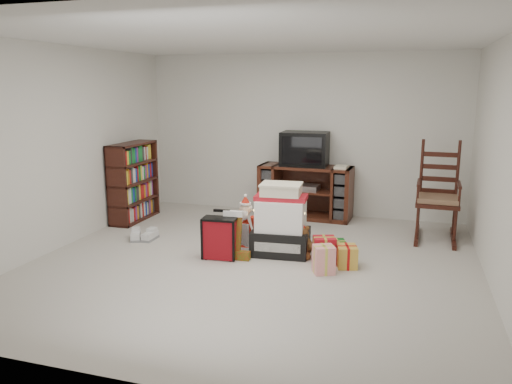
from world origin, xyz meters
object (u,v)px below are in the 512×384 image
santa_figurine (293,231)px  mrs_claus_figurine (246,228)px  sneaker_pair (143,236)px  tv_stand (305,192)px  red_suitcase (220,238)px  gift_cluster (330,253)px  crt_television (305,149)px  gift_pile (281,224)px  rocking_chair (437,204)px  bookshelf (134,183)px  teddy_bear (302,243)px

santa_figurine → mrs_claus_figurine: 0.59m
santa_figurine → sneaker_pair: size_ratio=1.76×
sneaker_pair → tv_stand: bearing=28.6°
tv_stand → red_suitcase: bearing=-101.8°
gift_cluster → crt_television: (-0.73, 1.98, 0.94)m
gift_pile → red_suitcase: 0.75m
rocking_chair → santa_figurine: rocking_chair is taller
mrs_claus_figurine → gift_cluster: bearing=-12.6°
gift_pile → santa_figurine: size_ratio=1.29×
gift_pile → mrs_claus_figurine: gift_pile is taller
tv_stand → red_suitcase: 2.25m
bookshelf → sneaker_pair: (0.64, -0.88, -0.51)m
tv_stand → santa_figurine: size_ratio=2.17×
teddy_bear → sneaker_pair: size_ratio=1.01×
bookshelf → crt_television: size_ratio=1.65×
tv_stand → crt_television: size_ratio=2.02×
teddy_bear → rocking_chair: bearing=39.6°
bookshelf → crt_television: 2.64m
red_suitcase → teddy_bear: 0.98m
sneaker_pair → teddy_bear: bearing=-16.7°
sneaker_pair → red_suitcase: bearing=-33.1°
rocking_chair → red_suitcase: rocking_chair is taller
bookshelf → mrs_claus_figurine: 2.22m
crt_television → tv_stand: bearing=-43.9°
bookshelf → red_suitcase: 2.29m
mrs_claus_figurine → sneaker_pair: mrs_claus_figurine is taller
rocking_chair → gift_pile: size_ratio=1.59×
gift_pile → sneaker_pair: (-1.89, 0.00, -0.32)m
rocking_chair → sneaker_pair: size_ratio=3.61×
tv_stand → gift_cluster: 2.10m
tv_stand → sneaker_pair: tv_stand is taller
rocking_chair → gift_cluster: 1.88m
bookshelf → teddy_bear: bookshelf is taller
teddy_bear → mrs_claus_figurine: mrs_claus_figurine is taller
rocking_chair → teddy_bear: (-1.55, -1.28, -0.30)m
rocking_chair → mrs_claus_figurine: size_ratio=2.01×
rocking_chair → mrs_claus_figurine: rocking_chair is taller
bookshelf → gift_pile: bookshelf is taller
mrs_claus_figurine → crt_television: (0.37, 1.73, 0.81)m
santa_figurine → red_suitcase: bearing=-144.5°
teddy_bear → gift_pile: bearing=174.8°
bookshelf → red_suitcase: size_ratio=2.02×
santa_figurine → tv_stand: bearing=96.4°
gift_pile → rocking_chair: bearing=29.9°
santa_figurine → crt_television: bearing=97.4°
teddy_bear → mrs_claus_figurine: (-0.75, 0.11, 0.09)m
bookshelf → santa_figurine: 2.75m
gift_pile → gift_cluster: bearing=-19.0°
red_suitcase → santa_figurine: 0.92m
mrs_claus_figurine → sneaker_pair: (-1.41, -0.09, -0.21)m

